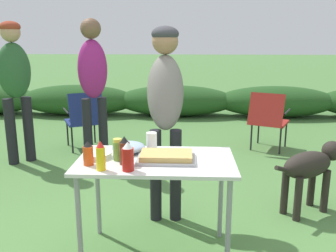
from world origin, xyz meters
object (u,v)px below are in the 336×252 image
Objects in this scene: folding_table at (156,170)px; bbq_sauce_bottle at (125,151)px; relish_jar at (118,150)px; standing_person_with_beanie at (165,96)px; food_tray at (166,157)px; hot_sauce_bottle at (88,154)px; plate_stack at (97,155)px; standing_person_in_navy_coat at (93,78)px; camp_chair_near_hedge at (268,118)px; ketchup_bottle at (128,157)px; standing_person_in_gray_fleece at (15,78)px; mustard_bottle at (101,156)px; mixing_bowl at (128,147)px; dog at (311,167)px; paper_cup_stack at (152,141)px; camp_chair_green_behind_table at (84,117)px.

bbq_sauce_bottle reaches higher than folding_table.
folding_table is 0.30m from relish_jar.
standing_person_with_beanie is (0.29, 0.70, 0.26)m from relish_jar.
hot_sauce_bottle is at bearing -167.54° from food_tray.
plate_stack is 1.97m from standing_person_in_navy_coat.
plate_stack is at bearing -99.27° from camp_chair_near_hedge.
ketchup_bottle is 2.83m from standing_person_in_gray_fleece.
mustard_bottle is 0.11× the size of standing_person_in_navy_coat.
bbq_sauce_bottle is at bearing -29.81° from plate_stack.
standing_person_in_navy_coat reaches higher than relish_jar.
mustard_bottle is 0.11× the size of standing_person_in_gray_fleece.
folding_table is 4.46× the size of mixing_bowl.
plate_stack is at bearing -98.76° from dog.
standing_person_with_beanie is at bearing 73.49° from bbq_sauce_bottle.
mustard_bottle is 0.24× the size of camp_chair_near_hedge.
hot_sauce_bottle is (-0.52, -0.11, 0.05)m from food_tray.
standing_person_in_gray_fleece is (-1.67, 1.83, 0.31)m from mixing_bowl.
standing_person_in_gray_fleece reaches higher than folding_table.
mixing_bowl is (0.20, 0.15, 0.02)m from plate_stack.
standing_person_in_navy_coat is (0.99, -0.09, 0.01)m from standing_person_in_gray_fleece.
plate_stack is at bearing -149.30° from paper_cup_stack.
mixing_bowl is at bearing -93.79° from camp_chair_green_behind_table.
plate_stack is 3.18m from camp_chair_near_hedge.
camp_chair_green_behind_table is 2.56m from camp_chair_near_hedge.
folding_table is 0.43m from plate_stack.
hot_sauce_bottle is at bearing -95.00° from dog.
dog is (1.56, 0.60, -0.34)m from mixing_bowl.
mixing_bowl is 1.89m from standing_person_in_navy_coat.
plate_stack is 2.68m from camp_chair_green_behind_table.
hot_sauce_bottle is 0.22× the size of dog.
bbq_sauce_bottle is (-0.28, -0.09, 0.07)m from food_tray.
bbq_sauce_bottle is 2.14m from standing_person_in_navy_coat.
paper_cup_stack is 1.89m from standing_person_in_navy_coat.
standing_person_in_navy_coat is 2.14× the size of camp_chair_near_hedge.
bbq_sauce_bottle is 0.13m from ketchup_bottle.
ketchup_bottle reaches higher than dog.
dog is (1.39, 0.52, -0.37)m from paper_cup_stack.
standing_person_with_beanie is (0.45, 0.66, 0.32)m from plate_stack.
plate_stack is 1.94m from dog.
hot_sauce_bottle is 2.03m from dog.
relish_jar reaches higher than camp_chair_green_behind_table.
mustard_bottle is at bearing -95.71° from camp_chair_near_hedge.
standing_person_in_gray_fleece is at bearing 132.27° from mixing_bowl.
relish_jar is 2.78m from camp_chair_green_behind_table.
relish_jar reaches higher than food_tray.
mustard_bottle is at bearing -91.09° from dog.
relish_jar is 1.83m from dog.
paper_cup_stack reaches higher than mixing_bowl.
camp_chair_near_hedge is at bearing -24.36° from camp_chair_green_behind_table.
dog is at bearing 30.57° from mustard_bottle.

